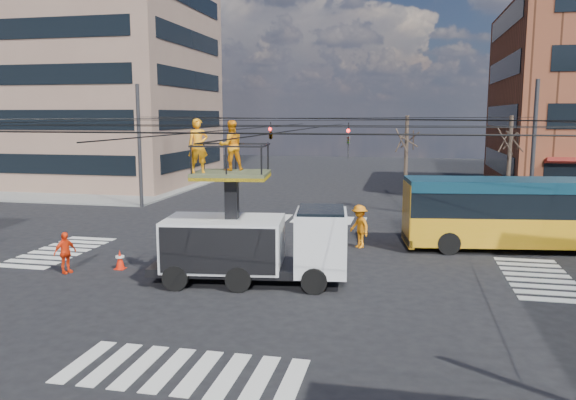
# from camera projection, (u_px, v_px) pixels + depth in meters

# --- Properties ---
(ground) EXTENTS (120.00, 120.00, 0.00)m
(ground) POSITION_uv_depth(u_px,v_px,m) (278.00, 263.00, 22.99)
(ground) COLOR black
(ground) RESTS_ON ground
(sidewalk_nw) EXTENTS (18.00, 18.00, 0.12)m
(sidewalk_nw) POSITION_uv_depth(u_px,v_px,m) (93.00, 186.00, 47.59)
(sidewalk_nw) COLOR slate
(sidewalk_nw) RESTS_ON ground
(crosswalks) EXTENTS (22.40, 22.40, 0.02)m
(crosswalks) POSITION_uv_depth(u_px,v_px,m) (278.00, 263.00, 22.99)
(crosswalks) COLOR silver
(crosswalks) RESTS_ON ground
(building_tower) EXTENTS (18.06, 16.06, 30.00)m
(building_tower) POSITION_uv_depth(u_px,v_px,m) (92.00, 10.00, 48.43)
(building_tower) COLOR #836353
(building_tower) RESTS_ON ground
(overhead_network) EXTENTS (24.24, 24.24, 8.00)m
(overhead_network) POSITION_uv_depth(u_px,v_px,m) (278.00, 158.00, 22.75)
(overhead_network) COLOR #2D2D30
(overhead_network) RESTS_ON ground
(tree_a) EXTENTS (2.00, 2.00, 6.00)m
(tree_a) POSITION_uv_depth(u_px,v_px,m) (407.00, 138.00, 34.33)
(tree_a) COLOR #382B21
(tree_a) RESTS_ON ground
(tree_b) EXTENTS (2.00, 2.00, 6.00)m
(tree_b) POSITION_uv_depth(u_px,v_px,m) (510.00, 139.00, 33.10)
(tree_b) COLOR #382B21
(tree_b) RESTS_ON ground
(utility_truck) EXTENTS (7.24, 3.36, 5.91)m
(utility_truck) POSITION_uv_depth(u_px,v_px,m) (254.00, 229.00, 20.14)
(utility_truck) COLOR black
(utility_truck) RESTS_ON ground
(city_bus) EXTENTS (11.60, 4.15, 3.20)m
(city_bus) POSITION_uv_depth(u_px,v_px,m) (534.00, 212.00, 25.11)
(city_bus) COLOR #CC9213
(city_bus) RESTS_ON ground
(traffic_cone) EXTENTS (0.36, 0.36, 0.78)m
(traffic_cone) POSITION_uv_depth(u_px,v_px,m) (120.00, 259.00, 22.12)
(traffic_cone) COLOR red
(traffic_cone) RESTS_ON ground
(worker_ground) EXTENTS (0.73, 1.02, 1.61)m
(worker_ground) POSITION_uv_depth(u_px,v_px,m) (65.00, 253.00, 21.49)
(worker_ground) COLOR #FF3A10
(worker_ground) RESTS_ON ground
(flagger) EXTENTS (1.38, 1.46, 1.98)m
(flagger) POSITION_uv_depth(u_px,v_px,m) (359.00, 226.00, 25.64)
(flagger) COLOR orange
(flagger) RESTS_ON ground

